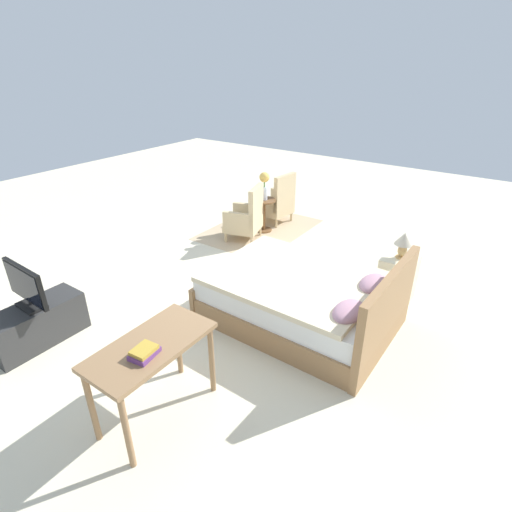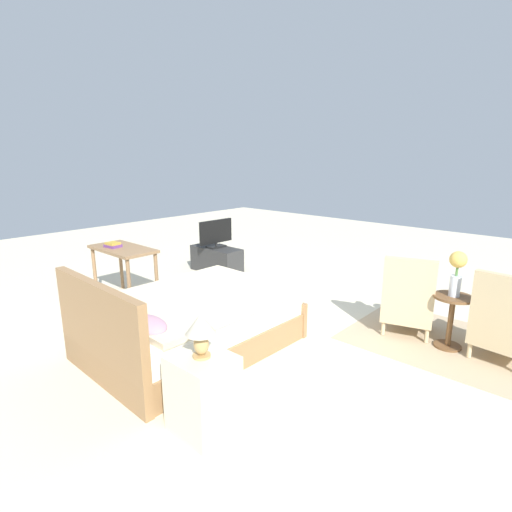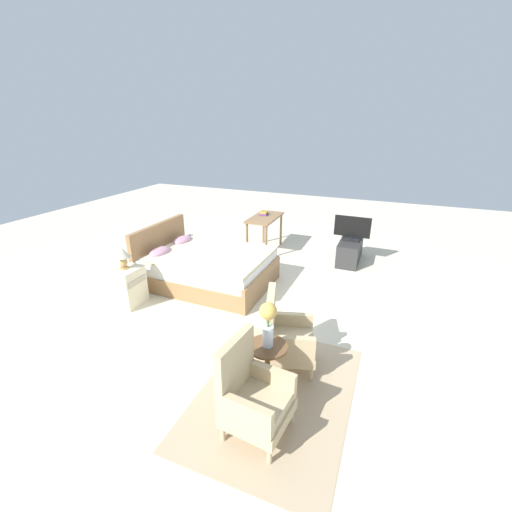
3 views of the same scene
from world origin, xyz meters
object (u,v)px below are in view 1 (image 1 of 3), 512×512
(tv_flatscreen, at_px, (26,287))
(armchair_by_window_right, at_px, (246,218))
(side_table, at_px, (264,211))
(book_stack, at_px, (144,352))
(armchair_by_window_left, at_px, (277,203))
(bed, at_px, (303,300))
(flower_vase, at_px, (264,183))
(table_lamp, at_px, (404,242))
(nightstand, at_px, (397,279))
(vanity_desk, at_px, (152,355))
(tv_stand, at_px, (37,324))

(tv_flatscreen, bearing_deg, armchair_by_window_right, 176.13)
(side_table, bearing_deg, book_stack, 21.66)
(armchair_by_window_left, bearing_deg, side_table, 4.41)
(armchair_by_window_left, xyz_separation_m, armchair_by_window_right, (0.96, -0.00, 0.00))
(bed, relative_size, flower_vase, 4.40)
(armchair_by_window_right, distance_m, table_lamp, 2.73)
(nightstand, height_order, vanity_desk, vanity_desk)
(flower_vase, xyz_separation_m, book_stack, (4.02, 1.60, -0.09))
(flower_vase, relative_size, tv_flatscreen, 0.69)
(tv_stand, bearing_deg, flower_vase, 176.02)
(bed, height_order, armchair_by_window_right, bed)
(armchair_by_window_right, height_order, book_stack, armchair_by_window_right)
(vanity_desk, bearing_deg, tv_stand, -88.21)
(nightstand, relative_size, vanity_desk, 0.57)
(tv_flatscreen, bearing_deg, tv_stand, 178.34)
(armchair_by_window_left, xyz_separation_m, vanity_desk, (4.39, 1.56, 0.26))
(side_table, distance_m, tv_flatscreen, 3.98)
(bed, height_order, book_stack, bed)
(armchair_by_window_left, relative_size, side_table, 1.59)
(armchair_by_window_left, xyz_separation_m, flower_vase, (0.48, 0.04, 0.49))
(armchair_by_window_left, distance_m, book_stack, 4.81)
(flower_vase, xyz_separation_m, table_lamp, (0.92, 2.62, -0.06))
(vanity_desk, bearing_deg, side_table, -158.69)
(tv_stand, xyz_separation_m, book_stack, (0.07, 1.87, 0.56))
(side_table, relative_size, tv_flatscreen, 0.84)
(tv_flatscreen, bearing_deg, armchair_by_window_left, 176.93)
(book_stack, bearing_deg, tv_stand, -91.99)
(bed, relative_size, book_stack, 8.93)
(side_table, relative_size, table_lamp, 1.76)
(armchair_by_window_left, xyz_separation_m, tv_flatscreen, (4.45, -0.24, 0.31))
(bed, height_order, tv_flatscreen, bed)
(armchair_by_window_right, relative_size, side_table, 1.59)
(armchair_by_window_right, relative_size, table_lamp, 2.79)
(tv_stand, bearing_deg, armchair_by_window_right, 176.13)
(armchair_by_window_left, height_order, book_stack, armchair_by_window_left)
(bed, distance_m, nightstand, 1.32)
(bed, bearing_deg, armchair_by_window_right, -128.73)
(book_stack, bearing_deg, table_lamp, 161.74)
(side_table, height_order, flower_vase, flower_vase)
(bed, height_order, side_table, bed)
(table_lamp, relative_size, book_stack, 1.40)
(tv_flatscreen, distance_m, book_stack, 1.88)
(table_lamp, height_order, book_stack, table_lamp)
(side_table, xyz_separation_m, book_stack, (4.02, 1.60, 0.42))
(armchair_by_window_right, relative_size, tv_flatscreen, 1.33)
(bed, bearing_deg, armchair_by_window_left, -142.48)
(bed, relative_size, armchair_by_window_right, 2.28)
(table_lamp, bearing_deg, tv_stand, -43.67)
(armchair_by_window_right, bearing_deg, bed, 51.27)
(armchair_by_window_right, distance_m, side_table, 0.48)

